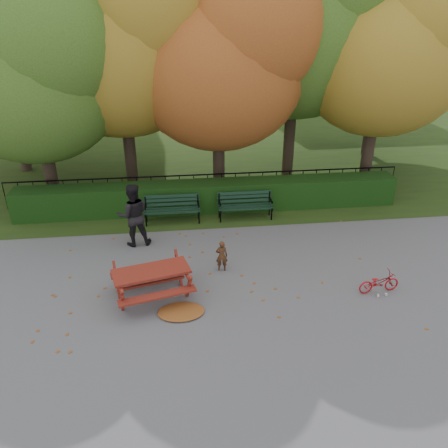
{
  "coord_description": "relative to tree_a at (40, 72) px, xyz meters",
  "views": [
    {
      "loc": [
        -1.15,
        -9.33,
        6.35
      ],
      "look_at": [
        0.11,
        1.31,
        1.0
      ],
      "focal_mm": 35.0,
      "sensor_mm": 36.0,
      "label": 1
    }
  ],
  "objects": [
    {
      "name": "bench_right",
      "position": [
        6.29,
        -1.88,
        -4.0
      ],
      "size": [
        1.8,
        0.57,
        0.88
      ],
      "color": "black",
      "rests_on": "ground"
    },
    {
      "name": "building_right",
      "position": [
        13.19,
        22.42,
        1.48
      ],
      "size": [
        9.0,
        6.0,
        12.0
      ],
      "primitive_type": "cube",
      "color": "#C2B399",
      "rests_on": "ground"
    },
    {
      "name": "tree_e",
      "position": [
        11.71,
        0.19,
        0.56
      ],
      "size": [
        6.09,
        5.8,
        8.16
      ],
      "color": "black",
      "rests_on": "ground"
    },
    {
      "name": "tree_f",
      "position": [
        -1.94,
        3.66,
        1.17
      ],
      "size": [
        6.93,
        6.6,
        9.19
      ],
      "color": "black",
      "rests_on": "ground"
    },
    {
      "name": "child",
      "position": [
        5.15,
        -5.02,
        -4.08
      ],
      "size": [
        0.33,
        0.24,
        0.87
      ],
      "primitive_type": "imported",
      "rotation": [
        0.0,
        0.0,
        3.06
      ],
      "color": "#452816",
      "rests_on": "ground"
    },
    {
      "name": "hedge",
      "position": [
        5.19,
        -1.08,
        -4.02
      ],
      "size": [
        13.0,
        0.9,
        1.0
      ],
      "primitive_type": "cube",
      "color": "black",
      "rests_on": "ground"
    },
    {
      "name": "tree_c",
      "position": [
        6.02,
        0.38,
        0.3
      ],
      "size": [
        6.3,
        6.0,
        8.0
      ],
      "color": "black",
      "rests_on": "ground"
    },
    {
      "name": "adult",
      "position": [
        2.77,
        -3.28,
        -3.57
      ],
      "size": [
        1.02,
        0.85,
        1.9
      ],
      "primitive_type": "imported",
      "rotation": [
        0.0,
        0.0,
        3.29
      ],
      "color": "black",
      "rests_on": "ground"
    },
    {
      "name": "tree_d",
      "position": [
        9.07,
        1.65,
        1.46
      ],
      "size": [
        7.14,
        6.8,
        9.58
      ],
      "color": "black",
      "rests_on": "ground"
    },
    {
      "name": "bench_left",
      "position": [
        3.89,
        -1.88,
        -4.0
      ],
      "size": [
        1.8,
        0.57,
        0.88
      ],
      "color": "black",
      "rests_on": "ground"
    },
    {
      "name": "ground",
      "position": [
        5.19,
        -5.58,
        -4.52
      ],
      "size": [
        90.0,
        90.0,
        0.0
      ],
      "primitive_type": "plane",
      "color": "#5F5E63",
      "rests_on": "ground"
    },
    {
      "name": "tree_g",
      "position": [
        13.52,
        4.18,
        0.85
      ],
      "size": [
        6.3,
        6.0,
        8.55
      ],
      "color": "black",
      "rests_on": "ground"
    },
    {
      "name": "leaf_scatter",
      "position": [
        5.19,
        -5.28,
        -4.51
      ],
      "size": [
        9.0,
        5.7,
        0.01
      ],
      "primitive_type": null,
      "color": "brown",
      "rests_on": "ground"
    },
    {
      "name": "picnic_table",
      "position": [
        3.35,
        -6.04,
        -3.92
      ],
      "size": [
        2.09,
        1.84,
        0.87
      ],
      "rotation": [
        0.0,
        0.0,
        0.24
      ],
      "color": "maroon",
      "rests_on": "ground"
    },
    {
      "name": "bicycle",
      "position": [
        8.88,
        -6.47,
        -4.25
      ],
      "size": [
        1.07,
        0.46,
        0.55
      ],
      "primitive_type": "imported",
      "rotation": [
        0.0,
        0.0,
        1.66
      ],
      "color": "#AF1016",
      "rests_on": "ground"
    },
    {
      "name": "grass_strip",
      "position": [
        5.19,
        8.42,
        -4.52
      ],
      "size": [
        90.0,
        90.0,
        0.0
      ],
      "primitive_type": "plane",
      "color": "#213414",
      "rests_on": "ground"
    },
    {
      "name": "leaf_pile",
      "position": [
        4.01,
        -6.74,
        -4.48
      ],
      "size": [
        1.27,
        1.06,
        0.08
      ],
      "primitive_type": "ellipsoid",
      "rotation": [
        0.0,
        0.0,
        0.32
      ],
      "color": "brown",
      "rests_on": "ground"
    },
    {
      "name": "tree_a",
      "position": [
        0.0,
        0.0,
        0.0
      ],
      "size": [
        5.88,
        5.6,
        7.48
      ],
      "color": "black",
      "rests_on": "ground"
    },
    {
      "name": "tree_b",
      "position": [
        2.74,
        1.17,
        0.88
      ],
      "size": [
        6.72,
        6.4,
        8.79
      ],
      "color": "black",
      "rests_on": "ground"
    },
    {
      "name": "iron_fence",
      "position": [
        5.19,
        -0.28,
        -3.98
      ],
      "size": [
        14.0,
        0.04,
        1.02
      ],
      "color": "black",
      "rests_on": "ground"
    }
  ]
}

